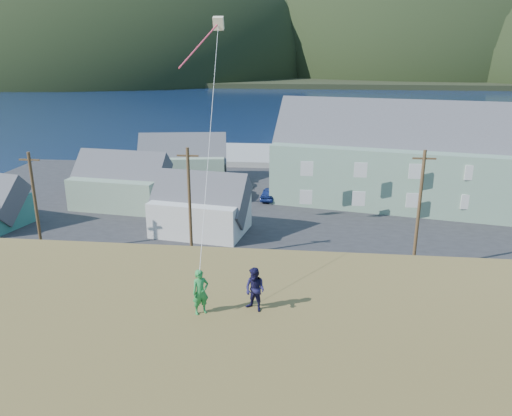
{
  "coord_description": "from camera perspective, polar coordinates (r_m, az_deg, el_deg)",
  "views": [
    {
      "loc": [
        3.83,
        -33.17,
        15.83
      ],
      "look_at": [
        1.47,
        -11.5,
        8.8
      ],
      "focal_mm": 35.0,
      "sensor_mm": 36.0,
      "label": 1
    }
  ],
  "objects": [
    {
      "name": "ground",
      "position": [
        36.95,
        -0.34,
        -7.49
      ],
      "size": [
        900.0,
        900.0,
        0.0
      ],
      "primitive_type": "plane",
      "color": "#0A1638",
      "rests_on": "ground"
    },
    {
      "name": "grass_strip",
      "position": [
        35.15,
        -0.72,
        -8.8
      ],
      "size": [
        110.0,
        8.0,
        0.1
      ],
      "primitive_type": "cube",
      "color": "#4C3D19",
      "rests_on": "ground"
    },
    {
      "name": "waterfront_lot",
      "position": [
        52.73,
        1.76,
        0.47
      ],
      "size": [
        72.0,
        36.0,
        0.12
      ],
      "primitive_type": "cube",
      "color": "#28282B",
      "rests_on": "ground"
    },
    {
      "name": "wharf",
      "position": [
        75.41,
        -1.42,
        6.11
      ],
      "size": [
        26.0,
        14.0,
        0.9
      ],
      "primitive_type": "cube",
      "color": "gray",
      "rests_on": "ground"
    },
    {
      "name": "far_shore",
      "position": [
        363.49,
        5.82,
        15.46
      ],
      "size": [
        900.0,
        320.0,
        2.0
      ],
      "primitive_type": "cube",
      "color": "black",
      "rests_on": "ground"
    },
    {
      "name": "far_hills",
      "position": [
        314.46,
        12.43,
        14.97
      ],
      "size": [
        760.0,
        265.0,
        143.0
      ],
      "color": "black",
      "rests_on": "ground"
    },
    {
      "name": "lodge",
      "position": [
        54.62,
        21.9,
        5.13
      ],
      "size": [
        38.16,
        17.28,
        12.97
      ],
      "rotation": [
        0.0,
        0.0,
        -0.2
      ],
      "color": "slate",
      "rests_on": "waterfront_lot"
    },
    {
      "name": "shed_palegreen_near",
      "position": [
        53.18,
        -15.15,
        2.87
      ],
      "size": [
        10.23,
        7.13,
        6.96
      ],
      "rotation": [
        0.0,
        0.0,
        -0.12
      ],
      "color": "gray",
      "rests_on": "waterfront_lot"
    },
    {
      "name": "shed_white",
      "position": [
        44.13,
        -6.37,
        0.24
      ],
      "size": [
        9.04,
        6.71,
        6.62
      ],
      "rotation": [
        0.0,
        0.0,
        -0.16
      ],
      "color": "silver",
      "rests_on": "waterfront_lot"
    },
    {
      "name": "shed_palegreen_far",
      "position": [
        62.14,
        -8.33,
        5.53
      ],
      "size": [
        11.46,
        7.66,
        7.15
      ],
      "rotation": [
        0.0,
        0.0,
        0.16
      ],
      "color": "gray",
      "rests_on": "waterfront_lot"
    },
    {
      "name": "utility_poles",
      "position": [
        37.12,
        -4.73,
        0.02
      ],
      "size": [
        29.03,
        0.24,
        9.04
      ],
      "color": "#47331E",
      "rests_on": "waterfront_lot"
    },
    {
      "name": "parked_cars",
      "position": [
        58.24,
        -8.61,
        2.77
      ],
      "size": [
        23.39,
        11.58,
        1.58
      ],
      "color": "#BE3617",
      "rests_on": "waterfront_lot"
    },
    {
      "name": "kite_flyer_green",
      "position": [
        17.1,
        -6.36,
        -9.52
      ],
      "size": [
        0.69,
        0.64,
        1.59
      ],
      "primitive_type": "imported",
      "rotation": [
        0.0,
        0.0,
        0.59
      ],
      "color": "#24863C",
      "rests_on": "hillside"
    },
    {
      "name": "kite_flyer_navy",
      "position": [
        17.19,
        -0.12,
        -9.31
      ],
      "size": [
        0.95,
        0.88,
        1.56
      ],
      "primitive_type": "imported",
      "rotation": [
        0.0,
        0.0,
        -0.51
      ],
      "color": "#17153B",
      "rests_on": "hillside"
    },
    {
      "name": "kite_rig",
      "position": [
        22.89,
        -4.67,
        19.6
      ],
      "size": [
        0.96,
        4.24,
        11.4
      ],
      "color": "beige",
      "rests_on": "ground"
    }
  ]
}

